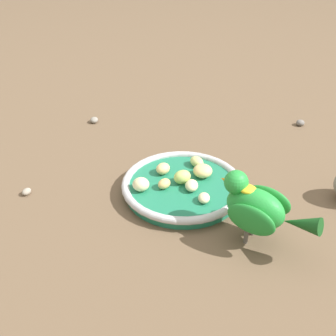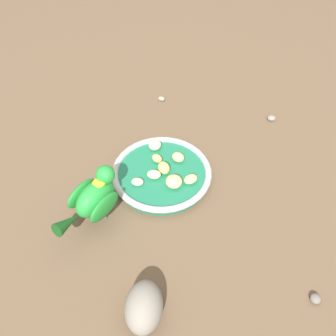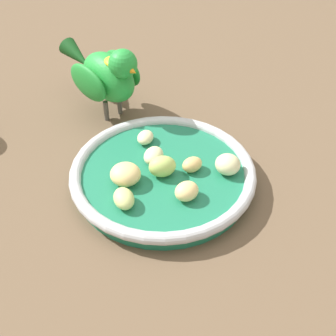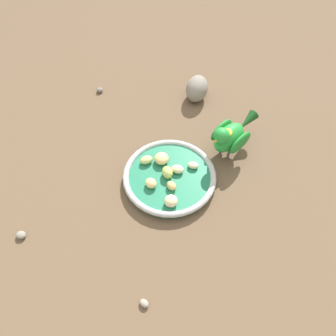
{
  "view_description": "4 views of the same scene",
  "coord_description": "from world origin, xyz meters",
  "px_view_note": "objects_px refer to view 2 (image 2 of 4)",
  "views": [
    {
      "loc": [
        -0.73,
        0.1,
        0.51
      ],
      "look_at": [
        -0.02,
        0.06,
        0.06
      ],
      "focal_mm": 48.08,
      "sensor_mm": 36.0,
      "label": 1
    },
    {
      "loc": [
        -0.04,
        -0.55,
        0.67
      ],
      "look_at": [
        -0.01,
        0.0,
        0.06
      ],
      "focal_mm": 39.58,
      "sensor_mm": 36.0,
      "label": 2
    },
    {
      "loc": [
        0.41,
        0.11,
        0.41
      ],
      "look_at": [
        -0.0,
        0.04,
        0.04
      ],
      "focal_mm": 49.63,
      "sensor_mm": 36.0,
      "label": 3
    },
    {
      "loc": [
        -0.07,
        0.46,
        0.64
      ],
      "look_at": [
        -0.02,
        0.03,
        0.05
      ],
      "focal_mm": 32.12,
      "sensor_mm": 36.0,
      "label": 4
    }
  ],
  "objects_px": {
    "feeding_bowl": "(162,174)",
    "apple_piece_2": "(174,181)",
    "apple_piece_0": "(178,157)",
    "apple_piece_1": "(164,168)",
    "rock_large": "(144,307)",
    "pebble_0": "(162,99)",
    "parrot": "(94,197)",
    "pebble_2": "(315,299)",
    "apple_piece_3": "(154,174)",
    "apple_piece_6": "(155,145)",
    "apple_piece_5": "(137,182)",
    "apple_piece_7": "(157,158)",
    "apple_piece_4": "(191,179)",
    "pebble_1": "(271,118)"
  },
  "relations": [
    {
      "from": "feeding_bowl",
      "to": "apple_piece_2",
      "type": "height_order",
      "value": "apple_piece_2"
    },
    {
      "from": "apple_piece_0",
      "to": "apple_piece_1",
      "type": "relative_size",
      "value": 0.89
    },
    {
      "from": "feeding_bowl",
      "to": "rock_large",
      "type": "bearing_deg",
      "value": -97.85
    },
    {
      "from": "apple_piece_1",
      "to": "pebble_0",
      "type": "xyz_separation_m",
      "value": [
        0.01,
        0.3,
        -0.03
      ]
    },
    {
      "from": "parrot",
      "to": "rock_large",
      "type": "distance_m",
      "value": 0.24
    },
    {
      "from": "pebble_2",
      "to": "apple_piece_3",
      "type": "bearing_deg",
      "value": 133.6
    },
    {
      "from": "apple_piece_2",
      "to": "apple_piece_3",
      "type": "relative_size",
      "value": 1.17
    },
    {
      "from": "apple_piece_6",
      "to": "rock_large",
      "type": "height_order",
      "value": "rock_large"
    },
    {
      "from": "feeding_bowl",
      "to": "apple_piece_6",
      "type": "distance_m",
      "value": 0.08
    },
    {
      "from": "apple_piece_3",
      "to": "apple_piece_5",
      "type": "xyz_separation_m",
      "value": [
        -0.04,
        -0.02,
        -0.0
      ]
    },
    {
      "from": "apple_piece_0",
      "to": "apple_piece_6",
      "type": "height_order",
      "value": "apple_piece_6"
    },
    {
      "from": "apple_piece_6",
      "to": "pebble_2",
      "type": "distance_m",
      "value": 0.49
    },
    {
      "from": "feeding_bowl",
      "to": "apple_piece_2",
      "type": "xyz_separation_m",
      "value": [
        0.03,
        -0.04,
        0.02
      ]
    },
    {
      "from": "apple_piece_1",
      "to": "pebble_2",
      "type": "height_order",
      "value": "apple_piece_1"
    },
    {
      "from": "apple_piece_6",
      "to": "apple_piece_7",
      "type": "height_order",
      "value": "apple_piece_6"
    },
    {
      "from": "apple_piece_3",
      "to": "pebble_2",
      "type": "height_order",
      "value": "apple_piece_3"
    },
    {
      "from": "apple_piece_1",
      "to": "apple_piece_4",
      "type": "bearing_deg",
      "value": -30.3
    },
    {
      "from": "feeding_bowl",
      "to": "pebble_1",
      "type": "height_order",
      "value": "feeding_bowl"
    },
    {
      "from": "feeding_bowl",
      "to": "apple_piece_1",
      "type": "relative_size",
      "value": 6.87
    },
    {
      "from": "apple_piece_5",
      "to": "pebble_0",
      "type": "bearing_deg",
      "value": 78.34
    },
    {
      "from": "apple_piece_2",
      "to": "rock_large",
      "type": "distance_m",
      "value": 0.29
    },
    {
      "from": "apple_piece_5",
      "to": "apple_piece_0",
      "type": "bearing_deg",
      "value": 35.53
    },
    {
      "from": "parrot",
      "to": "apple_piece_2",
      "type": "bearing_deg",
      "value": -30.67
    },
    {
      "from": "apple_piece_7",
      "to": "rock_large",
      "type": "distance_m",
      "value": 0.36
    },
    {
      "from": "apple_piece_1",
      "to": "apple_piece_2",
      "type": "distance_m",
      "value": 0.05
    },
    {
      "from": "apple_piece_0",
      "to": "apple_piece_6",
      "type": "bearing_deg",
      "value": 141.01
    },
    {
      "from": "feeding_bowl",
      "to": "apple_piece_4",
      "type": "bearing_deg",
      "value": -27.92
    },
    {
      "from": "feeding_bowl",
      "to": "apple_piece_6",
      "type": "relative_size",
      "value": 7.39
    },
    {
      "from": "apple_piece_2",
      "to": "apple_piece_6",
      "type": "height_order",
      "value": "same"
    },
    {
      "from": "feeding_bowl",
      "to": "apple_piece_2",
      "type": "relative_size",
      "value": 6.23
    },
    {
      "from": "apple_piece_3",
      "to": "pebble_2",
      "type": "bearing_deg",
      "value": -46.4
    },
    {
      "from": "apple_piece_0",
      "to": "apple_piece_6",
      "type": "relative_size",
      "value": 0.95
    },
    {
      "from": "pebble_0",
      "to": "apple_piece_6",
      "type": "bearing_deg",
      "value": -96.7
    },
    {
      "from": "pebble_2",
      "to": "rock_large",
      "type": "bearing_deg",
      "value": -178.17
    },
    {
      "from": "apple_piece_6",
      "to": "pebble_2",
      "type": "height_order",
      "value": "apple_piece_6"
    },
    {
      "from": "apple_piece_6",
      "to": "apple_piece_7",
      "type": "distance_m",
      "value": 0.04
    },
    {
      "from": "feeding_bowl",
      "to": "apple_piece_1",
      "type": "distance_m",
      "value": 0.02
    },
    {
      "from": "apple_piece_3",
      "to": "apple_piece_7",
      "type": "xyz_separation_m",
      "value": [
        0.01,
        0.05,
        -0.0
      ]
    },
    {
      "from": "apple_piece_5",
      "to": "pebble_1",
      "type": "xyz_separation_m",
      "value": [
        0.37,
        0.23,
        -0.02
      ]
    },
    {
      "from": "apple_piece_2",
      "to": "pebble_2",
      "type": "distance_m",
      "value": 0.37
    },
    {
      "from": "apple_piece_1",
      "to": "parrot",
      "type": "xyz_separation_m",
      "value": [
        -0.15,
        -0.11,
        0.04
      ]
    },
    {
      "from": "feeding_bowl",
      "to": "pebble_2",
      "type": "relative_size",
      "value": 11.7
    },
    {
      "from": "apple_piece_3",
      "to": "apple_piece_5",
      "type": "height_order",
      "value": "apple_piece_3"
    },
    {
      "from": "apple_piece_0",
      "to": "apple_piece_5",
      "type": "distance_m",
      "value": 0.12
    },
    {
      "from": "apple_piece_3",
      "to": "apple_piece_6",
      "type": "xyz_separation_m",
      "value": [
        0.01,
        0.1,
        0.0
      ]
    },
    {
      "from": "apple_piece_6",
      "to": "pebble_2",
      "type": "relative_size",
      "value": 1.58
    },
    {
      "from": "apple_piece_7",
      "to": "parrot",
      "type": "relative_size",
      "value": 0.18
    },
    {
      "from": "apple_piece_5",
      "to": "pebble_0",
      "type": "height_order",
      "value": "apple_piece_5"
    },
    {
      "from": "feeding_bowl",
      "to": "apple_piece_0",
      "type": "height_order",
      "value": "apple_piece_0"
    },
    {
      "from": "apple_piece_1",
      "to": "apple_piece_4",
      "type": "relative_size",
      "value": 1.03
    }
  ]
}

